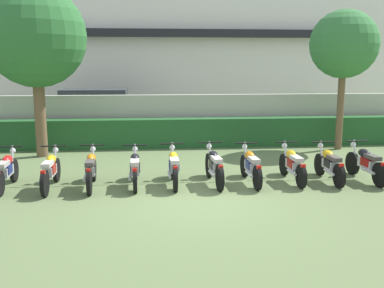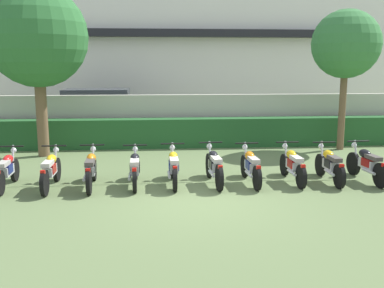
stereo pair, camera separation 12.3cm
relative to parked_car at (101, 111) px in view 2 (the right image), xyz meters
The scene contains 17 objects.
ground 10.45m from the parked_car, 72.06° to the right, with size 60.00×60.00×0.00m, color #607547.
building 7.34m from the parked_car, 60.97° to the left, with size 24.07×6.50×8.26m.
compound_wall 4.25m from the parked_car, 41.00° to the right, with size 22.86×0.30×1.82m, color #BCB7A8.
hedge_row 4.75m from the parked_car, 47.41° to the right, with size 18.29×0.70×1.02m, color #235628.
parked_car is the anchor object (origin of this frame).
tree_near_inspector 5.65m from the parked_car, 105.29° to the right, with size 3.13×3.13×5.32m.
tree_far_side 10.11m from the parked_car, 26.92° to the right, with size 2.29×2.29×4.74m.
motorcycle_in_row_0 8.66m from the parked_car, 98.24° to the right, with size 0.60×1.85×0.94m.
motorcycle_in_row_1 8.68m from the parked_car, 91.31° to the right, with size 0.60×1.92×0.96m.
motorcycle_in_row_2 8.69m from the parked_car, 85.06° to the right, with size 0.60×1.90×0.97m.
motorcycle_in_row_3 8.80m from the parked_car, 78.26° to the right, with size 0.60×1.78×0.94m.
motorcycle_in_row_4 9.02m from the parked_car, 72.40° to the right, with size 0.60×1.83×0.96m.
motorcycle_in_row_5 9.37m from the parked_car, 66.57° to the right, with size 0.60×1.96×0.97m.
motorcycle_in_row_6 9.80m from the parked_car, 61.74° to the right, with size 0.60×1.86×0.95m.
motorcycle_in_row_7 10.30m from the parked_car, 56.25° to the right, with size 0.60×1.88×0.95m.
motorcycle_in_row_8 10.91m from the parked_car, 52.48° to the right, with size 0.60×1.83×0.95m.
motorcycle_in_row_9 11.53m from the parked_car, 48.76° to the right, with size 0.60×1.92×0.96m.
Camera 2 is at (-0.92, -9.34, 2.92)m, focal length 41.84 mm.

